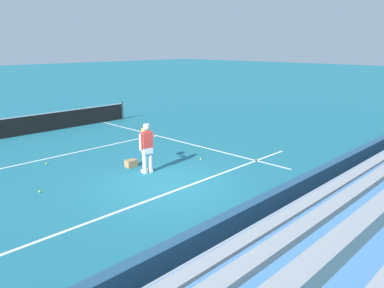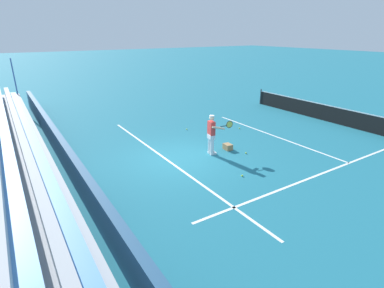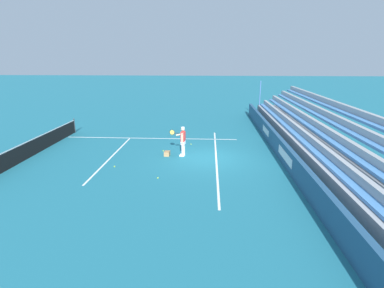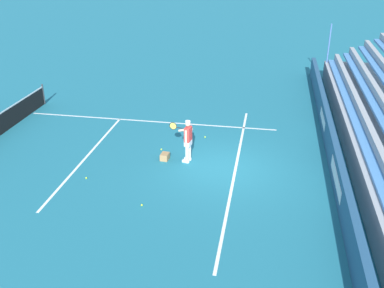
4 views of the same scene
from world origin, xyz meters
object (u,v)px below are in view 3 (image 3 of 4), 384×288
(ball_box_cardboard, at_px, (167,154))
(tennis_ball_by_box, at_px, (158,178))
(tennis_ball_on_baseline, at_px, (163,151))
(tennis_ball_toward_net, at_px, (191,144))
(tennis_net, at_px, (33,147))
(tennis_ball_near_player, at_px, (115,167))
(tennis_player, at_px, (183,141))

(ball_box_cardboard, bearing_deg, tennis_ball_by_box, -179.41)
(ball_box_cardboard, relative_size, tennis_ball_on_baseline, 6.06)
(tennis_ball_toward_net, height_order, tennis_ball_by_box, same)
(tennis_ball_on_baseline, height_order, tennis_net, tennis_net)
(tennis_ball_toward_net, xyz_separation_m, tennis_ball_by_box, (-5.80, 1.21, 0.00))
(tennis_ball_near_player, bearing_deg, ball_box_cardboard, -50.51)
(ball_box_cardboard, distance_m, tennis_ball_by_box, 3.43)
(tennis_ball_near_player, bearing_deg, tennis_ball_on_baseline, -36.67)
(tennis_player, height_order, ball_box_cardboard, tennis_player)
(tennis_ball_on_baseline, bearing_deg, tennis_ball_toward_net, -45.70)
(tennis_ball_toward_net, height_order, tennis_net, tennis_net)
(tennis_ball_toward_net, distance_m, tennis_ball_by_box, 5.92)
(tennis_ball_on_baseline, bearing_deg, ball_box_cardboard, -156.75)
(ball_box_cardboard, distance_m, tennis_ball_toward_net, 2.68)
(tennis_ball_on_baseline, relative_size, tennis_net, 0.01)
(tennis_player, relative_size, tennis_ball_near_player, 25.98)
(tennis_player, distance_m, tennis_ball_toward_net, 2.53)
(tennis_ball_toward_net, bearing_deg, tennis_ball_by_box, 168.18)
(tennis_ball_by_box, relative_size, tennis_net, 0.01)
(tennis_player, bearing_deg, tennis_ball_on_baseline, 57.87)
(tennis_ball_near_player, height_order, tennis_net, tennis_net)
(ball_box_cardboard, xyz_separation_m, tennis_ball_by_box, (-3.43, -0.04, -0.10))
(tennis_ball_on_baseline, height_order, tennis_ball_near_player, same)
(tennis_ball_by_box, bearing_deg, tennis_ball_toward_net, -11.82)
(tennis_ball_by_box, xyz_separation_m, tennis_ball_near_player, (1.39, 2.51, 0.00))
(tennis_ball_near_player, bearing_deg, tennis_ball_by_box, -119.00)
(ball_box_cardboard, bearing_deg, tennis_ball_near_player, 129.49)
(tennis_ball_on_baseline, distance_m, tennis_ball_near_player, 3.55)
(tennis_ball_by_box, bearing_deg, tennis_ball_on_baseline, 5.18)
(ball_box_cardboard, bearing_deg, tennis_player, -88.76)
(tennis_ball_toward_net, distance_m, tennis_ball_on_baseline, 2.23)
(tennis_player, relative_size, tennis_ball_by_box, 25.98)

